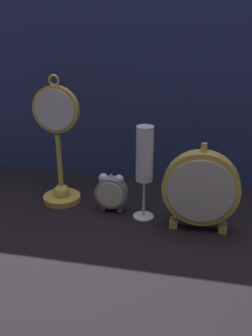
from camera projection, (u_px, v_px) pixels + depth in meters
ground_plane at (119, 230)px, 0.92m from camera, size 4.00×4.00×0.00m
fabric_backdrop_drape at (143, 83)px, 1.10m from camera, size 1.30×0.01×0.61m
pocket_watch_on_stand at (59, 152)px, 1.01m from camera, size 0.12×0.10×0.35m
alarm_clock_twin_bell at (111, 191)px, 0.99m from camera, size 0.09×0.03×0.11m
mantel_clock_silver at (201, 189)px, 0.88m from camera, size 0.18×0.04×0.22m
champagne_flute at (144, 160)px, 0.92m from camera, size 0.05×0.05×0.24m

